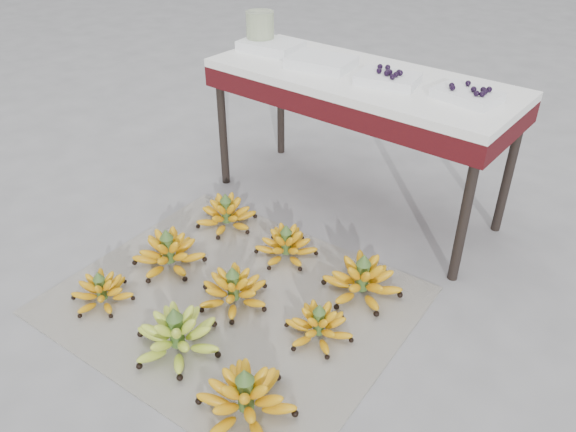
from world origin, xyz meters
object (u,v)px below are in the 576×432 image
Objects in this scene: tray_right at (388,78)px; glass_jar at (260,30)px; bunch_mid_left at (169,253)px; bunch_back_center at (286,245)px; bunch_back_right at (362,280)px; tray_left at (321,62)px; vendor_table at (360,91)px; tray_far_right at (468,94)px; bunch_mid_center at (234,290)px; bunch_front_center at (177,335)px; tray_far_left at (271,46)px; newspaper_mat at (234,300)px; bunch_mid_right at (319,325)px; bunch_front_right at (246,398)px; bunch_back_left at (226,214)px; bunch_front_left at (102,291)px.

tray_right is 1.63× the size of glass_jar.
bunch_mid_left is 0.48m from bunch_back_center.
bunch_back_right is 0.98m from tray_left.
bunch_back_right is at bearing -53.53° from vendor_table.
tray_far_right is at bearing 71.76° from bunch_back_right.
bunch_mid_center is 1.15m from tray_far_right.
bunch_front_center is 0.26× the size of vendor_table.
glass_jar reaches higher than bunch_back_center.
bunch_back_center is at bearing 66.33° from bunch_mid_left.
bunch_mid_left is 1.11m from tray_far_left.
bunch_mid_right is (0.36, 0.05, 0.05)m from newspaper_mat.
bunch_mid_left is at bearing -131.71° from tray_far_right.
tray_left is (-0.23, 0.85, 0.67)m from newspaper_mat.
bunch_mid_left is at bearing -118.41° from tray_right.
newspaper_mat is at bearing 21.28° from bunch_mid_left.
bunch_front_center is 1.04× the size of bunch_mid_center.
bunch_front_right is 1.88× the size of glass_jar.
bunch_back_center is (-0.02, 0.34, 0.06)m from newspaper_mat.
bunch_front_right is (0.38, -0.35, 0.07)m from newspaper_mat.
bunch_mid_left is 1.23× the size of tray_left.
tray_far_left is at bearing 175.32° from tray_right.
bunch_back_center is 1.13× the size of tray_left.
bunch_back_left is at bearing -71.55° from tray_far_left.
glass_jar is at bearing 112.53° from bunch_back_center.
vendor_table reaches higher than bunch_back_left.
tray_left reaches higher than bunch_back_right.
glass_jar reaches higher than bunch_mid_left.
bunch_back_left is 0.90m from glass_jar.
glass_jar reaches higher than vendor_table.
bunch_mid_center is 0.36m from bunch_mid_right.
bunch_mid_right is (0.72, 0.05, -0.01)m from bunch_mid_left.
bunch_back_right is (0.33, 0.64, -0.00)m from bunch_front_center.
bunch_front_center is 1.38m from tray_far_right.
tray_left reaches higher than bunch_mid_left.
bunch_front_center is 1.19× the size of tray_far_left.
tray_right reaches higher than bunch_front_left.
tray_right reaches higher than bunch_mid_right.
bunch_mid_left is at bearing -64.22° from bunch_back_left.
vendor_table is (-0.07, 1.18, 0.50)m from bunch_front_center.
bunch_back_right is (0.74, -0.02, 0.01)m from bunch_back_left.
tray_right is (0.08, 1.14, 0.60)m from bunch_front_center.
bunch_mid_right is 1.48m from glass_jar.
bunch_back_right is 0.26× the size of vendor_table.
bunch_front_center is 1.00× the size of bunch_back_left.
tray_far_right reaches higher than vendor_table.
bunch_front_left is 0.83m from bunch_mid_right.
newspaper_mat is at bearing 84.21° from bunch_front_center.
glass_jar reaches higher than bunch_back_left.
glass_jar is at bearing 136.62° from bunch_back_left.
bunch_front_left is 0.67m from bunch_back_left.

